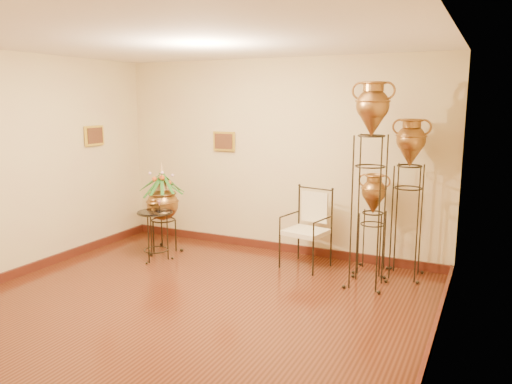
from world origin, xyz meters
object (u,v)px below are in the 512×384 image
at_px(armchair, 306,229).
at_px(side_table, 156,235).
at_px(amphora_tall, 369,184).
at_px(amphora_mid, 408,198).
at_px(planter_urn, 163,200).

relative_size(armchair, side_table, 1.20).
bearing_deg(armchair, amphora_tall, -9.48).
relative_size(amphora_mid, armchair, 1.91).
relative_size(amphora_tall, side_table, 2.78).
xyz_separation_m(amphora_mid, side_table, (-3.25, -0.82, -0.66)).
bearing_deg(armchair, side_table, -151.74).
distance_m(amphora_tall, armchair, 1.20).
xyz_separation_m(amphora_tall, amphora_mid, (0.36, 0.53, -0.23)).
bearing_deg(planter_urn, amphora_mid, 6.91).
distance_m(armchair, side_table, 2.09).
relative_size(planter_urn, armchair, 1.29).
height_order(amphora_tall, armchair, amphora_tall).
bearing_deg(armchair, planter_urn, -163.28).
xyz_separation_m(amphora_tall, side_table, (-2.89, -0.29, -0.89)).
bearing_deg(side_table, planter_urn, 112.02).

